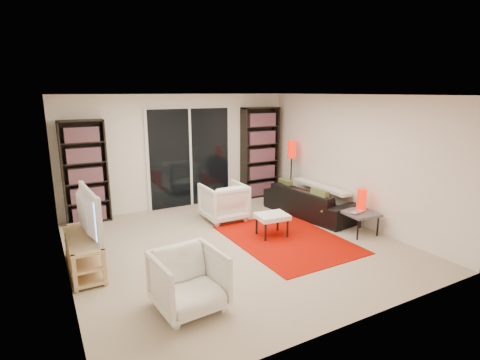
% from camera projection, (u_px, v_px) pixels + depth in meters
% --- Properties ---
extents(floor, '(5.00, 5.00, 0.00)m').
position_uv_depth(floor, '(235.00, 244.00, 6.15)').
color(floor, beige).
rests_on(floor, ground).
extents(wall_back, '(5.00, 0.02, 2.40)m').
position_uv_depth(wall_back, '(181.00, 151.00, 8.00)').
color(wall_back, white).
rests_on(wall_back, ground).
extents(wall_front, '(5.00, 0.02, 2.40)m').
position_uv_depth(wall_front, '(352.00, 220.00, 3.73)').
color(wall_front, white).
rests_on(wall_front, ground).
extents(wall_left, '(0.02, 5.00, 2.40)m').
position_uv_depth(wall_left, '(60.00, 194.00, 4.70)').
color(wall_left, white).
rests_on(wall_left, ground).
extents(wall_right, '(0.02, 5.00, 2.40)m').
position_uv_depth(wall_right, '(352.00, 160.00, 7.03)').
color(wall_right, white).
rests_on(wall_right, ground).
extents(ceiling, '(5.00, 5.00, 0.02)m').
position_uv_depth(ceiling, '(235.00, 95.00, 5.59)').
color(ceiling, white).
rests_on(ceiling, wall_back).
extents(sliding_door, '(1.92, 0.08, 2.16)m').
position_uv_depth(sliding_door, '(190.00, 158.00, 8.10)').
color(sliding_door, white).
rests_on(sliding_door, ground).
extents(bookshelf_left, '(0.80, 0.30, 1.95)m').
position_uv_depth(bookshelf_left, '(85.00, 172.00, 7.00)').
color(bookshelf_left, black).
rests_on(bookshelf_left, ground).
extents(bookshelf_right, '(0.90, 0.30, 2.10)m').
position_uv_depth(bookshelf_right, '(260.00, 153.00, 8.78)').
color(bookshelf_right, black).
rests_on(bookshelf_right, ground).
extents(tv_stand, '(0.41, 1.29, 0.50)m').
position_uv_depth(tv_stand, '(84.00, 252.00, 5.22)').
color(tv_stand, '#E9C37F').
rests_on(tv_stand, floor).
extents(tv, '(0.23, 1.16, 0.66)m').
position_uv_depth(tv, '(81.00, 213.00, 5.10)').
color(tv, black).
rests_on(tv, tv_stand).
extents(rug, '(1.73, 2.32, 0.01)m').
position_uv_depth(rug, '(287.00, 239.00, 6.35)').
color(rug, '#B30C00').
rests_on(rug, floor).
extents(sofa, '(1.06, 2.07, 0.58)m').
position_uv_depth(sofa, '(310.00, 201.00, 7.56)').
color(sofa, black).
rests_on(sofa, floor).
extents(armchair_back, '(0.77, 0.80, 0.73)m').
position_uv_depth(armchair_back, '(224.00, 202.00, 7.27)').
color(armchair_back, white).
rests_on(armchair_back, floor).
extents(armchair_front, '(0.80, 0.82, 0.69)m').
position_uv_depth(armchair_front, '(189.00, 281.00, 4.26)').
color(armchair_front, white).
rests_on(armchair_front, floor).
extents(ottoman, '(0.56, 0.48, 0.40)m').
position_uv_depth(ottoman, '(272.00, 217.00, 6.43)').
color(ottoman, white).
rests_on(ottoman, floor).
extents(side_table, '(0.59, 0.59, 0.40)m').
position_uv_depth(side_table, '(360.00, 214.00, 6.53)').
color(side_table, '#504F55').
rests_on(side_table, floor).
extents(laptop, '(0.37, 0.28, 0.03)m').
position_uv_depth(laptop, '(360.00, 213.00, 6.46)').
color(laptop, silver).
rests_on(laptop, side_table).
extents(table_lamp, '(0.17, 0.17, 0.38)m').
position_uv_depth(table_lamp, '(362.00, 199.00, 6.61)').
color(table_lamp, red).
rests_on(table_lamp, side_table).
extents(floor_lamp, '(0.21, 0.21, 1.39)m').
position_uv_depth(floor_lamp, '(292.00, 156.00, 8.28)').
color(floor_lamp, black).
rests_on(floor_lamp, floor).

